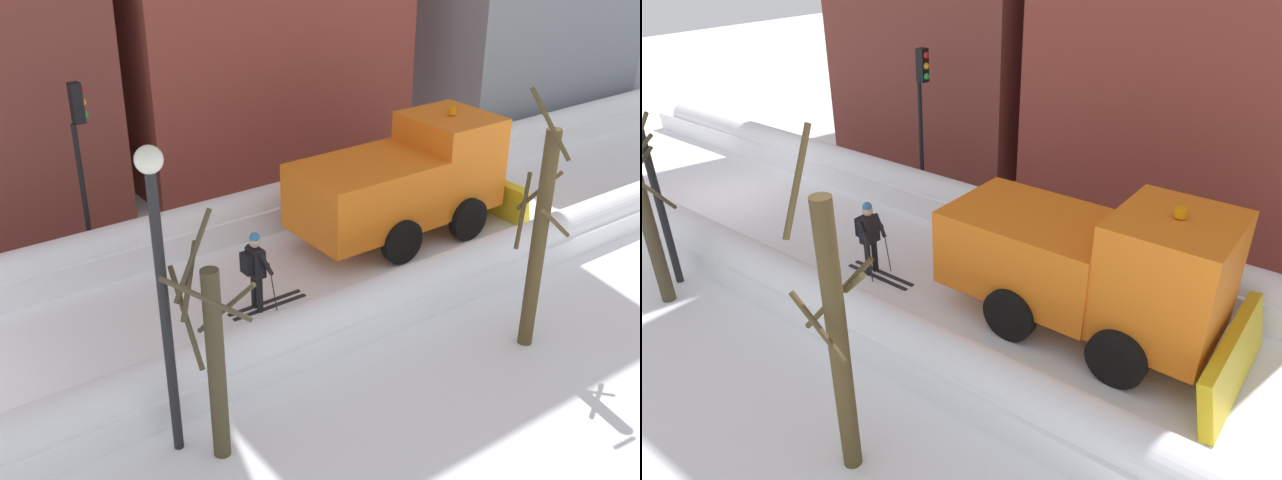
% 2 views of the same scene
% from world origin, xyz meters
% --- Properties ---
extents(ground_plane, '(80.00, 80.00, 0.00)m').
position_xyz_m(ground_plane, '(0.00, 10.00, 0.00)').
color(ground_plane, white).
extents(snowbank_left, '(1.10, 36.00, 1.10)m').
position_xyz_m(snowbank_left, '(-2.67, 10.00, 0.49)').
color(snowbank_left, white).
rests_on(snowbank_left, ground).
extents(snowbank_right, '(1.10, 36.00, 1.00)m').
position_xyz_m(snowbank_right, '(2.67, 10.00, 0.43)').
color(snowbank_right, white).
rests_on(snowbank_right, ground).
extents(plow_truck, '(3.20, 5.98, 3.12)m').
position_xyz_m(plow_truck, '(-0.20, 11.59, 1.48)').
color(plow_truck, orange).
rests_on(plow_truck, ground).
extents(skier, '(0.62, 1.80, 1.81)m').
position_xyz_m(skier, '(0.79, 6.57, 1.00)').
color(skier, black).
rests_on(skier, ground).
extents(traffic_light_pole, '(0.28, 0.42, 4.28)m').
position_xyz_m(traffic_light_pole, '(-3.45, 4.64, 3.01)').
color(traffic_light_pole, black).
rests_on(traffic_light_pole, ground).
extents(street_lamp, '(0.40, 0.40, 5.16)m').
position_xyz_m(street_lamp, '(3.72, 3.31, 3.27)').
color(street_lamp, black).
rests_on(street_lamp, ground).
extents(bare_tree_near, '(1.31, 1.43, 4.12)m').
position_xyz_m(bare_tree_near, '(4.25, 3.79, 1.87)').
color(bare_tree_near, '#443A26').
rests_on(bare_tree_near, ground).
extents(bare_tree_mid, '(1.10, 1.20, 5.17)m').
position_xyz_m(bare_tree_mid, '(4.95, 10.23, 2.30)').
color(bare_tree_mid, '#4C3C21').
rests_on(bare_tree_mid, ground).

